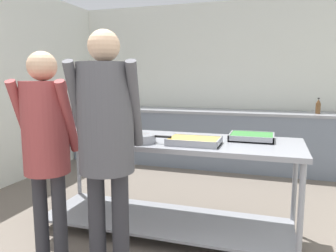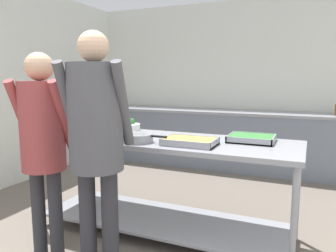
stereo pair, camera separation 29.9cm
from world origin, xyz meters
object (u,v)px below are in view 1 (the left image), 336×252
broccoli_bowl (124,127)px  sauce_pan (140,138)px  plate_stack (81,132)px  serving_tray_vegetables (252,137)px  guest_serving_right (106,131)px  water_bottle (318,107)px  guest_serving_left (46,137)px  serving_tray_roast (194,141)px

broccoli_bowl → sauce_pan: (0.37, -0.48, -0.01)m
plate_stack → serving_tray_vegetables: plate_stack is taller
plate_stack → guest_serving_right: (0.66, -0.72, 0.15)m
guest_serving_right → water_bottle: guest_serving_right is taller
guest_serving_left → guest_serving_right: guest_serving_right is taller
guest_serving_right → guest_serving_left: bearing=176.8°
guest_serving_right → plate_stack: bearing=132.5°
sauce_pan → water_bottle: water_bottle is taller
serving_tray_vegetables → serving_tray_roast: bearing=-141.6°
sauce_pan → guest_serving_left: size_ratio=0.26×
serving_tray_roast → serving_tray_vegetables: (0.43, 0.34, 0.00)m
broccoli_bowl → water_bottle: water_bottle is taller
serving_tray_vegetables → guest_serving_left: guest_serving_left is taller
sauce_pan → serving_tray_roast: (0.45, 0.06, -0.01)m
serving_tray_roast → guest_serving_right: 0.79m
guest_serving_left → broccoli_bowl: bearing=82.1°
plate_stack → serving_tray_roast: bearing=-4.8°
broccoli_bowl → serving_tray_vegetables: 1.26m
water_bottle → broccoli_bowl: bearing=-133.8°
plate_stack → water_bottle: bearing=46.5°
serving_tray_vegetables → water_bottle: water_bottle is taller
serving_tray_vegetables → water_bottle: 2.34m
serving_tray_roast → guest_serving_right: bearing=-126.3°
plate_stack → serving_tray_roast: plate_stack is taller
serving_tray_roast → water_bottle: water_bottle is taller
serving_tray_roast → serving_tray_vegetables: bearing=38.4°
sauce_pan → serving_tray_roast: 0.46m
guest_serving_left → water_bottle: 3.83m
guest_serving_right → water_bottle: 3.59m
broccoli_bowl → serving_tray_vegetables: (1.26, -0.08, -0.02)m
plate_stack → sauce_pan: size_ratio=0.60×
plate_stack → broccoli_bowl: broccoli_bowl is taller
plate_stack → water_bottle: 3.39m
guest_serving_left → serving_tray_roast: bearing=31.6°
guest_serving_left → guest_serving_right: size_ratio=0.93×
serving_tray_roast → sauce_pan: bearing=-172.0°
sauce_pan → guest_serving_right: guest_serving_right is taller
plate_stack → broccoli_bowl: size_ratio=0.97×
sauce_pan → guest_serving_right: bearing=-90.7°
broccoli_bowl → serving_tray_vegetables: broccoli_bowl is taller
serving_tray_roast → water_bottle: 2.83m
serving_tray_vegetables → guest_serving_right: bearing=-132.7°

